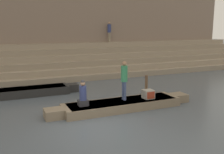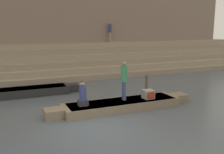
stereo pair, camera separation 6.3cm
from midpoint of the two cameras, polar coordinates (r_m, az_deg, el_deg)
The scene contains 10 objects.
ground_plane at distance 9.98m, azimuth -3.17°, elevation -11.07°, with size 120.00×120.00×0.00m, color #4C5660.
ghat_steps at distance 19.88m, azimuth -13.90°, elevation 2.33°, with size 36.00×3.75×2.45m.
back_wall at distance 21.61m, azimuth -15.19°, elevation 11.93°, with size 34.20×1.28×8.58m.
rowboat_main at distance 12.13m, azimuth 2.39°, elevation -6.00°, with size 7.07×1.48×0.39m.
person_standing at distance 11.98m, azimuth 2.80°, elevation -0.11°, with size 0.30×0.30×1.81m.
person_rowing at distance 11.28m, azimuth -6.22°, elevation -3.90°, with size 0.42×0.33×1.14m.
tv_set at distance 12.52m, azimuth 8.04°, elevation -3.74°, with size 0.48×0.48×0.41m.
moored_boat_shore at distance 15.16m, azimuth -17.39°, elevation -2.97°, with size 5.48×1.20×0.43m.
mooring_post at distance 14.65m, azimuth 7.62°, elevation -1.75°, with size 0.16×0.16×1.10m, color brown.
person_on_steps at distance 22.21m, azimuth -0.40°, elevation 10.10°, with size 0.30×0.30×1.68m.
Camera 2 is at (-3.12, -8.72, 3.73)m, focal length 42.00 mm.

